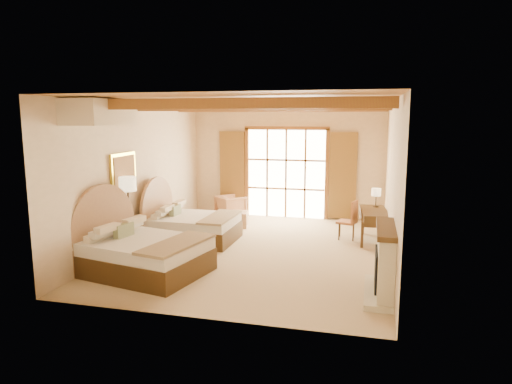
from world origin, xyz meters
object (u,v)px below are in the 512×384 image
(bed_far, at_px, (188,224))
(nightstand, at_px, (127,242))
(desk, at_px, (374,225))
(bed_near, at_px, (138,250))
(armchair, at_px, (231,207))

(bed_far, xyz_separation_m, nightstand, (-0.71, -1.53, -0.06))
(bed_far, height_order, desk, bed_far)
(bed_near, bearing_deg, armchair, 98.33)
(armchair, bearing_deg, bed_far, 125.21)
(bed_near, height_order, nightstand, bed_near)
(bed_far, xyz_separation_m, desk, (4.23, 0.98, 0.00))
(bed_near, height_order, desk, bed_near)
(bed_far, relative_size, nightstand, 3.02)
(nightstand, distance_m, armchair, 4.18)
(bed_near, relative_size, armchair, 3.39)
(nightstand, relative_size, desk, 0.46)
(bed_near, relative_size, nightstand, 3.70)
(armchair, bearing_deg, bed_near, 127.79)
(bed_far, bearing_deg, desk, 14.17)
(armchair, xyz_separation_m, desk, (3.95, -1.55, 0.07))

